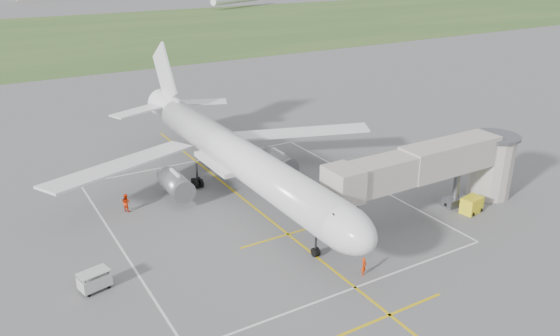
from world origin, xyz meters
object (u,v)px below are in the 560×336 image
airliner (235,155)px  baggage_cart (95,281)px  ramp_worker_nose (364,267)px  gpu_unit (472,205)px  ramp_worker_wing (126,203)px  jet_bridge (443,167)px

airliner → baggage_cart: size_ratio=18.38×
baggage_cart → ramp_worker_nose: size_ratio=1.60×
baggage_cart → airliner: bearing=18.3°
ramp_worker_nose → baggage_cart: bearing=128.4°
gpu_unit → airliner: bearing=128.6°
ramp_worker_wing → airliner: bearing=-133.3°
ramp_worker_nose → ramp_worker_wing: ramp_worker_wing is taller
baggage_cart → ramp_worker_nose: (19.12, -9.06, -0.02)m
airliner → gpu_unit: size_ratio=19.86×
gpu_unit → jet_bridge: bearing=131.2°
airliner → ramp_worker_wing: (-11.42, 1.71, -3.44)m
gpu_unit → ramp_worker_nose: bearing=-177.8°
airliner → ramp_worker_wing: airliner is taller
ramp_worker_nose → airliner: bearing=68.6°
ramp_worker_nose → jet_bridge: bearing=-5.1°
airliner → jet_bridge: 21.22m
baggage_cart → ramp_worker_wing: ramp_worker_wing is taller
jet_bridge → ramp_worker_wing: 31.72m
jet_bridge → ramp_worker_wing: size_ratio=12.33×
jet_bridge → ramp_worker_nose: bearing=-158.9°
airliner → ramp_worker_wing: bearing=171.5°
ramp_worker_nose → ramp_worker_wing: bearing=95.2°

